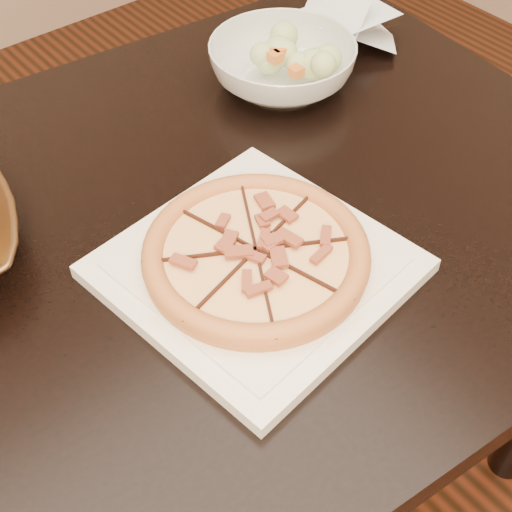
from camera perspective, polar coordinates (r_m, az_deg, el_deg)
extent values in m
cube|color=black|center=(0.88, -9.51, -0.06)|extent=(1.38, 0.96, 0.04)
cylinder|color=black|center=(1.58, 3.06, 7.22)|extent=(0.07, 0.07, 0.71)
cube|color=silver|center=(0.81, 0.00, -1.01)|extent=(0.33, 0.33, 0.02)
cube|color=silver|center=(0.81, 0.00, -0.49)|extent=(0.28, 0.28, 0.00)
cylinder|color=#B66338|center=(0.80, 0.00, -0.10)|extent=(0.25, 0.25, 0.01)
torus|color=#B66338|center=(0.80, 0.00, 0.30)|extent=(0.26, 0.26, 0.03)
cylinder|color=#DFCA85|center=(0.80, 0.00, 0.25)|extent=(0.21, 0.21, 0.01)
cube|color=black|center=(0.79, 0.00, 0.49)|extent=(0.07, 0.25, 0.01)
cube|color=black|center=(0.79, 0.00, 0.49)|extent=(0.22, 0.13, 0.01)
cube|color=black|center=(0.79, 0.00, 0.49)|extent=(0.25, 0.07, 0.01)
cube|color=black|center=(0.79, 0.00, 0.49)|extent=(0.13, 0.22, 0.01)
cube|color=brown|center=(0.80, 0.77, 1.41)|extent=(0.03, 0.02, 0.00)
cube|color=brown|center=(0.82, 0.90, 2.67)|extent=(0.03, 0.02, 0.00)
cube|color=brown|center=(0.84, -0.01, 3.90)|extent=(0.03, 0.03, 0.00)
cube|color=brown|center=(0.81, -0.56, 1.88)|extent=(0.02, 0.03, 0.00)
cube|color=brown|center=(0.82, -2.03, 2.65)|extent=(0.02, 0.02, 0.00)
cube|color=brown|center=(0.82, -4.13, 2.79)|extent=(0.02, 0.03, 0.00)
cube|color=brown|center=(0.80, -2.22, 1.16)|extent=(0.02, 0.03, 0.00)
cube|color=brown|center=(0.79, -4.07, 0.63)|extent=(0.03, 0.03, 0.00)
cube|color=brown|center=(0.78, -5.62, -0.69)|extent=(0.03, 0.02, 0.00)
cube|color=brown|center=(0.77, -2.36, -0.60)|extent=(0.02, 0.02, 0.00)
cube|color=brown|center=(0.76, -2.81, -2.17)|extent=(0.03, 0.02, 0.00)
cube|color=brown|center=(0.78, -0.52, -0.52)|extent=(0.03, 0.02, 0.00)
cube|color=brown|center=(0.76, 0.01, -1.90)|extent=(0.03, 0.03, 0.00)
cube|color=brown|center=(0.75, 1.69, -3.07)|extent=(0.02, 0.03, 0.00)
cube|color=brown|center=(0.77, 1.31, -0.65)|extent=(0.02, 0.02, 0.00)
cube|color=brown|center=(0.77, 3.24, -1.05)|extent=(0.02, 0.03, 0.00)
cube|color=brown|center=(0.78, 5.44, -0.62)|extent=(0.02, 0.03, 0.00)
cube|color=brown|center=(0.79, 2.68, 0.65)|extent=(0.03, 0.03, 0.00)
cube|color=brown|center=(0.81, 4.11, 1.62)|extent=(0.03, 0.02, 0.00)
cube|color=brown|center=(0.80, 1.18, 1.26)|extent=(0.02, 0.02, 0.00)
imported|color=silver|center=(1.10, 2.10, 15.02)|extent=(0.24, 0.24, 0.07)
sphere|color=#B0C072|center=(1.07, 2.18, 17.39)|extent=(0.04, 0.04, 0.04)
sphere|color=#B0C072|center=(1.09, 2.37, 17.92)|extent=(0.04, 0.04, 0.04)
sphere|color=#B0C072|center=(1.10, 1.03, 18.33)|extent=(0.04, 0.04, 0.04)
sphere|color=#B0C072|center=(1.08, 1.57, 17.51)|extent=(0.04, 0.04, 0.04)
sphere|color=#B0C072|center=(1.06, 0.48, 17.12)|extent=(0.04, 0.04, 0.04)
sphere|color=#B0C072|center=(1.07, 2.11, 17.34)|extent=(0.04, 0.04, 0.04)
sphere|color=#B0C072|center=(1.05, 2.43, 16.78)|extent=(0.04, 0.04, 0.04)
sphere|color=#B0C072|center=(1.05, 4.12, 16.59)|extent=(0.04, 0.04, 0.04)
sphere|color=#B0C072|center=(1.07, 2.97, 17.38)|extent=(0.04, 0.04, 0.04)
cube|color=#CC6923|center=(1.11, 2.46, 17.83)|extent=(0.02, 0.02, 0.01)
cube|color=#CC6923|center=(1.07, 0.40, 16.69)|extent=(0.02, 0.02, 0.01)
cube|color=#CC6923|center=(1.06, 3.64, 16.36)|extent=(0.02, 0.02, 0.01)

